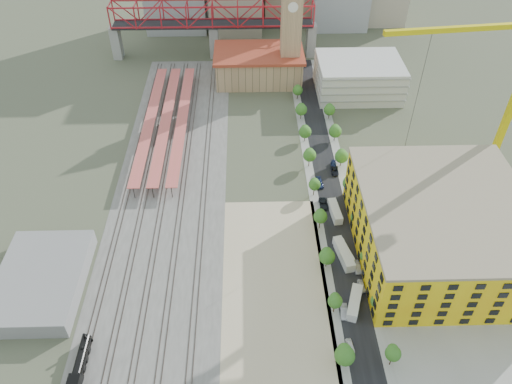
{
  "coord_description": "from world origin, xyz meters",
  "views": [
    {
      "loc": [
        -11.21,
        -115.14,
        106.86
      ],
      "look_at": [
        -8.37,
        -4.49,
        10.0
      ],
      "focal_mm": 35.0,
      "sensor_mm": 36.0,
      "label": 1
    }
  ],
  "objects_px": {
    "clock_tower": "(292,17)",
    "site_trailer_d": "(335,211)",
    "construction_building": "(441,228)",
    "site_trailer_c": "(344,255)",
    "site_trailer_a": "(354,303)",
    "site_trailer_b": "(343,251)",
    "tower_crane": "(510,77)",
    "locomotive": "(78,371)",
    "car_0": "(350,346)"
  },
  "relations": [
    {
      "from": "locomotive",
      "to": "construction_building",
      "type": "bearing_deg",
      "value": 21.28
    },
    {
      "from": "site_trailer_a",
      "to": "site_trailer_b",
      "type": "height_order",
      "value": "site_trailer_a"
    },
    {
      "from": "site_trailer_a",
      "to": "locomotive",
      "type": "bearing_deg",
      "value": -146.64
    },
    {
      "from": "clock_tower",
      "to": "site_trailer_a",
      "type": "xyz_separation_m",
      "value": [
        8.0,
        -118.38,
        -27.29
      ]
    },
    {
      "from": "site_trailer_a",
      "to": "site_trailer_c",
      "type": "distance_m",
      "value": 16.0
    },
    {
      "from": "construction_building",
      "to": "tower_crane",
      "type": "relative_size",
      "value": 0.8
    },
    {
      "from": "construction_building",
      "to": "tower_crane",
      "type": "bearing_deg",
      "value": 54.12
    },
    {
      "from": "site_trailer_d",
      "to": "tower_crane",
      "type": "bearing_deg",
      "value": 10.67
    },
    {
      "from": "locomotive",
      "to": "tower_crane",
      "type": "xyz_separation_m",
      "value": [
        113.74,
        65.9,
        37.05
      ]
    },
    {
      "from": "site_trailer_a",
      "to": "car_0",
      "type": "distance_m",
      "value": 12.38
    },
    {
      "from": "site_trailer_a",
      "to": "site_trailer_d",
      "type": "distance_m",
      "value": 34.14
    },
    {
      "from": "site_trailer_b",
      "to": "construction_building",
      "type": "bearing_deg",
      "value": -13.44
    },
    {
      "from": "car_0",
      "to": "locomotive",
      "type": "bearing_deg",
      "value": 178.66
    },
    {
      "from": "tower_crane",
      "to": "car_0",
      "type": "distance_m",
      "value": 87.69
    },
    {
      "from": "locomotive",
      "to": "site_trailer_a",
      "type": "height_order",
      "value": "locomotive"
    },
    {
      "from": "site_trailer_a",
      "to": "site_trailer_d",
      "type": "bearing_deg",
      "value": 108.54
    },
    {
      "from": "site_trailer_c",
      "to": "site_trailer_d",
      "type": "distance_m",
      "value": 18.14
    },
    {
      "from": "tower_crane",
      "to": "site_trailer_d",
      "type": "xyz_separation_m",
      "value": [
        -47.74,
        -14.31,
        -37.61
      ]
    },
    {
      "from": "construction_building",
      "to": "site_trailer_a",
      "type": "xyz_separation_m",
      "value": [
        -26.0,
        -18.39,
        -8.0
      ]
    },
    {
      "from": "site_trailer_c",
      "to": "site_trailer_b",
      "type": "bearing_deg",
      "value": 79.38
    },
    {
      "from": "construction_building",
      "to": "site_trailer_a",
      "type": "distance_m",
      "value": 32.83
    },
    {
      "from": "locomotive",
      "to": "site_trailer_c",
      "type": "relative_size",
      "value": 1.93
    },
    {
      "from": "site_trailer_c",
      "to": "car_0",
      "type": "relative_size",
      "value": 2.62
    },
    {
      "from": "site_trailer_a",
      "to": "site_trailer_d",
      "type": "height_order",
      "value": "site_trailer_a"
    },
    {
      "from": "car_0",
      "to": "clock_tower",
      "type": "bearing_deg",
      "value": 85.9
    },
    {
      "from": "clock_tower",
      "to": "locomotive",
      "type": "height_order",
      "value": "clock_tower"
    },
    {
      "from": "construction_building",
      "to": "site_trailer_c",
      "type": "distance_m",
      "value": 27.3
    },
    {
      "from": "construction_building",
      "to": "site_trailer_d",
      "type": "height_order",
      "value": "construction_building"
    },
    {
      "from": "locomotive",
      "to": "site_trailer_a",
      "type": "distance_m",
      "value": 68.27
    },
    {
      "from": "tower_crane",
      "to": "site_trailer_c",
      "type": "relative_size",
      "value": 6.05
    },
    {
      "from": "site_trailer_c",
      "to": "car_0",
      "type": "bearing_deg",
      "value": -106.74
    },
    {
      "from": "tower_crane",
      "to": "site_trailer_d",
      "type": "distance_m",
      "value": 62.44
    },
    {
      "from": "construction_building",
      "to": "clock_tower",
      "type": "bearing_deg",
      "value": 108.78
    },
    {
      "from": "clock_tower",
      "to": "site_trailer_d",
      "type": "distance_m",
      "value": 88.94
    },
    {
      "from": "locomotive",
      "to": "site_trailer_a",
      "type": "xyz_separation_m",
      "value": [
        66.0,
        17.45,
        -0.47
      ]
    },
    {
      "from": "site_trailer_c",
      "to": "site_trailer_a",
      "type": "bearing_deg",
      "value": -100.62
    },
    {
      "from": "site_trailer_b",
      "to": "locomotive",
      "type": "bearing_deg",
      "value": -166.67
    },
    {
      "from": "tower_crane",
      "to": "site_trailer_a",
      "type": "distance_m",
      "value": 77.68
    },
    {
      "from": "locomotive",
      "to": "site_trailer_c",
      "type": "distance_m",
      "value": 73.99
    },
    {
      "from": "clock_tower",
      "to": "construction_building",
      "type": "relative_size",
      "value": 1.03
    },
    {
      "from": "construction_building",
      "to": "site_trailer_c",
      "type": "bearing_deg",
      "value": -174.75
    },
    {
      "from": "locomotive",
      "to": "car_0",
      "type": "xyz_separation_m",
      "value": [
        63.0,
        5.46,
        -1.2
      ]
    },
    {
      "from": "clock_tower",
      "to": "construction_building",
      "type": "bearing_deg",
      "value": -71.22
    },
    {
      "from": "construction_building",
      "to": "site_trailer_c",
      "type": "height_order",
      "value": "construction_building"
    },
    {
      "from": "site_trailer_c",
      "to": "locomotive",
      "type": "bearing_deg",
      "value": -163.74
    },
    {
      "from": "tower_crane",
      "to": "clock_tower",
      "type": "bearing_deg",
      "value": 128.56
    },
    {
      "from": "site_trailer_a",
      "to": "clock_tower",
      "type": "bearing_deg",
      "value": 112.41
    },
    {
      "from": "site_trailer_c",
      "to": "site_trailer_d",
      "type": "bearing_deg",
      "value": 79.38
    },
    {
      "from": "clock_tower",
      "to": "site_trailer_d",
      "type": "relative_size",
      "value": 5.4
    },
    {
      "from": "clock_tower",
      "to": "site_trailer_d",
      "type": "xyz_separation_m",
      "value": [
        8.0,
        -84.25,
        -27.38
      ]
    }
  ]
}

